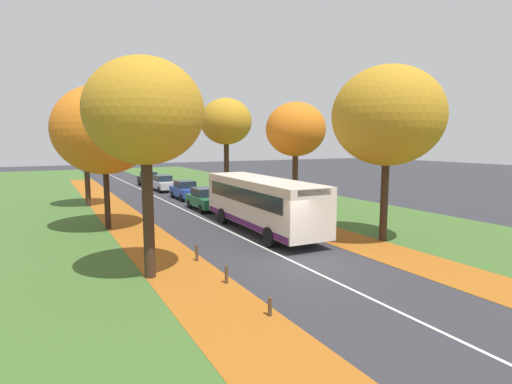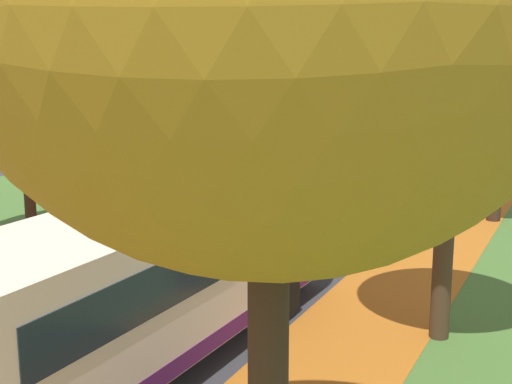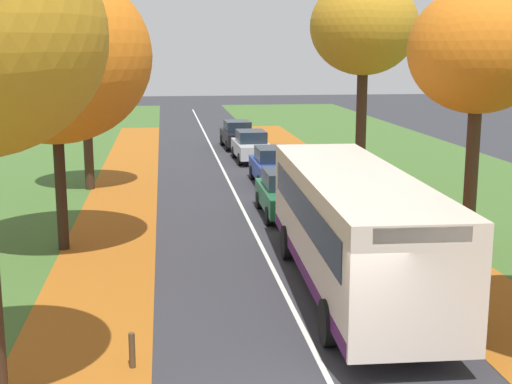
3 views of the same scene
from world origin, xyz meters
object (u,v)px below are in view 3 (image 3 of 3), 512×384
object	(u,v)px
car_green_lead	(285,193)
car_black_fourth_in_line	(238,134)
bus	(352,224)
car_silver_third_in_line	(251,146)
tree_left_mid	(83,43)
tree_right_near	(479,51)
tree_right_mid	(364,27)
tree_left_near	(53,56)
bollard_third	(132,351)
car_blue_following	(274,166)

from	to	relation	value
car_green_lead	car_black_fourth_in_line	bearing A→B (deg)	89.56
bus	car_silver_third_in_line	distance (m)	20.84
tree_left_mid	car_green_lead	size ratio (longest dim) A/B	1.95
tree_right_near	tree_right_mid	distance (m)	10.59
tree_left_near	bollard_third	bearing A→B (deg)	-74.40
car_silver_third_in_line	car_black_fourth_in_line	distance (m)	5.20
tree_left_mid	car_blue_following	xyz separation A→B (m)	(7.96, 0.14, -5.30)
tree_left_mid	tree_left_near	bearing A→B (deg)	-89.22
bus	bollard_third	bearing A→B (deg)	-144.42
tree_left_near	bollard_third	world-z (taller)	tree_left_near
tree_right_near	bollard_third	xyz separation A→B (m)	(-9.69, -7.02, -5.49)
car_blue_following	car_black_fourth_in_line	bearing A→B (deg)	91.77
bollard_third	car_blue_following	bearing A→B (deg)	73.07
car_green_lead	tree_left_mid	bearing A→B (deg)	141.62
tree_left_mid	bollard_third	xyz separation A→B (m)	(2.49, -17.83, -5.76)
tree_left_mid	tree_right_near	xyz separation A→B (m)	(12.18, -10.81, -0.27)
tree_left_near	tree_right_mid	bearing A→B (deg)	38.03
tree_left_mid	bus	size ratio (longest dim) A/B	0.78
tree_right_near	bollard_third	world-z (taller)	tree_right_near
bollard_third	bus	bearing A→B (deg)	35.58
car_green_lead	car_blue_following	size ratio (longest dim) A/B	1.00
tree_right_mid	car_black_fourth_in_line	bearing A→B (deg)	108.91
car_green_lead	car_silver_third_in_line	bearing A→B (deg)	88.49
bollard_third	car_silver_third_in_line	distance (m)	25.13
tree_right_near	tree_right_mid	xyz separation A→B (m)	(-0.41, 10.54, 0.95)
car_green_lead	car_black_fourth_in_line	distance (m)	17.82
car_blue_following	car_green_lead	bearing A→B (deg)	-94.75
tree_left_near	car_black_fourth_in_line	size ratio (longest dim) A/B	1.93
tree_left_mid	car_blue_following	size ratio (longest dim) A/B	1.96
tree_left_near	car_blue_following	bearing A→B (deg)	50.53
bollard_third	car_green_lead	xyz separation A→B (m)	(4.97, 11.93, 0.46)
tree_right_mid	bollard_third	world-z (taller)	tree_right_mid
tree_right_near	tree_right_mid	bearing A→B (deg)	92.23
tree_left_near	car_green_lead	world-z (taller)	tree_left_near
tree_left_near	tree_right_mid	size ratio (longest dim) A/B	0.92
tree_right_near	car_silver_third_in_line	bearing A→B (deg)	104.05
tree_left_mid	bollard_third	distance (m)	18.91
tree_right_near	bus	bearing A→B (deg)	-143.66
tree_left_near	bus	world-z (taller)	tree_left_near
bus	car_blue_following	distance (m)	14.27
tree_right_mid	car_blue_following	world-z (taller)	tree_right_mid
tree_right_mid	car_blue_following	distance (m)	7.10
car_black_fourth_in_line	tree_left_near	bearing A→B (deg)	-109.32
tree_left_near	bus	bearing A→B (deg)	-31.98
car_black_fourth_in_line	bus	bearing A→B (deg)	-89.76
tree_left_mid	car_black_fourth_in_line	bearing A→B (deg)	57.49
tree_right_near	bus	size ratio (longest dim) A/B	0.73
tree_left_mid	bus	world-z (taller)	tree_left_mid
tree_left_mid	car_green_lead	world-z (taller)	tree_left_mid
bollard_third	car_blue_following	world-z (taller)	car_blue_following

